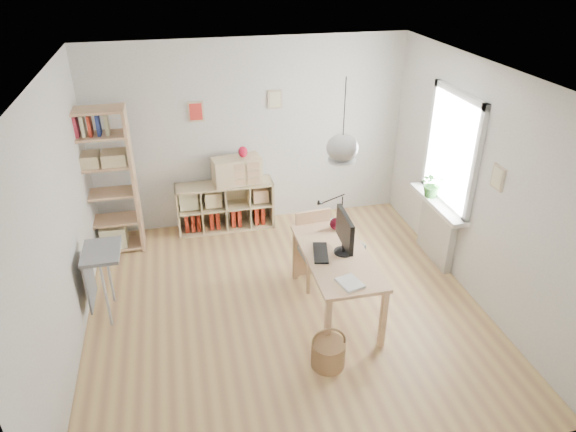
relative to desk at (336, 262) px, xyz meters
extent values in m
plane|color=tan|center=(-0.55, 0.15, -0.66)|extent=(4.50, 4.50, 0.00)
plane|color=white|center=(-0.55, 2.40, 0.69)|extent=(4.50, 0.00, 4.50)
plane|color=white|center=(-0.55, -2.10, 0.69)|extent=(4.50, 0.00, 4.50)
plane|color=white|center=(-2.80, 0.15, 0.69)|extent=(0.00, 4.50, 4.50)
plane|color=white|center=(1.70, 0.15, 0.69)|extent=(0.00, 4.50, 4.50)
plane|color=white|center=(-0.55, 0.15, 2.04)|extent=(4.50, 4.50, 0.00)
cylinder|color=black|center=(0.00, 0.00, 1.70)|extent=(0.01, 0.01, 0.68)
ellipsoid|color=silver|center=(0.00, 0.00, 1.34)|extent=(0.32, 0.32, 0.27)
cube|color=white|center=(1.69, 0.75, 0.89)|extent=(0.03, 1.00, 1.30)
cube|color=white|center=(1.66, 0.21, 0.89)|extent=(0.06, 0.08, 1.46)
cube|color=white|center=(1.66, 1.29, 0.89)|extent=(0.06, 0.08, 1.46)
cube|color=white|center=(1.66, 0.75, 1.58)|extent=(0.06, 1.16, 0.08)
cube|color=white|center=(1.66, 0.75, 0.20)|extent=(0.06, 1.16, 0.08)
cube|color=silver|center=(1.64, 0.75, -0.26)|extent=(0.10, 0.80, 0.80)
cube|color=white|center=(1.59, 0.75, 0.17)|extent=(0.22, 1.20, 0.06)
cube|color=#E3B482|center=(0.00, 0.00, 0.07)|extent=(0.70, 1.50, 0.04)
cube|color=#E3B482|center=(-0.30, -0.70, -0.30)|extent=(0.06, 0.06, 0.71)
cube|color=#E3B482|center=(-0.30, 0.70, -0.30)|extent=(0.06, 0.06, 0.71)
cube|color=#E3B482|center=(0.30, -0.70, -0.30)|extent=(0.06, 0.06, 0.71)
cube|color=#E3B482|center=(0.30, 0.70, -0.30)|extent=(0.06, 0.06, 0.71)
cube|color=beige|center=(-1.00, 2.19, -0.64)|extent=(1.40, 0.38, 0.03)
cube|color=beige|center=(-1.00, 2.19, 0.05)|extent=(1.40, 0.38, 0.03)
cube|color=beige|center=(-1.69, 2.19, -0.30)|extent=(0.03, 0.38, 0.72)
cube|color=beige|center=(-0.32, 2.19, -0.30)|extent=(0.03, 0.38, 0.72)
cube|color=beige|center=(-1.00, 2.37, -0.30)|extent=(1.40, 0.02, 0.72)
cube|color=maroon|center=(-1.58, 2.21, -0.47)|extent=(0.06, 0.26, 0.30)
cube|color=maroon|center=(-1.49, 2.21, -0.47)|extent=(0.05, 0.26, 0.30)
cube|color=maroon|center=(-1.41, 2.21, -0.47)|extent=(0.05, 0.26, 0.30)
cube|color=maroon|center=(-1.22, 2.21, -0.47)|extent=(0.05, 0.26, 0.30)
cube|color=maroon|center=(-1.13, 2.21, -0.47)|extent=(0.05, 0.26, 0.30)
cube|color=maroon|center=(-0.90, 2.21, -0.47)|extent=(0.06, 0.26, 0.30)
cube|color=maroon|center=(-0.81, 2.21, -0.47)|extent=(0.06, 0.26, 0.30)
cube|color=maroon|center=(-0.55, 2.21, -0.47)|extent=(0.06, 0.26, 0.30)
cube|color=maroon|center=(-0.46, 2.21, -0.47)|extent=(0.05, 0.26, 0.30)
cube|color=#E3B482|center=(-2.96, 1.95, 0.34)|extent=(0.04, 0.38, 2.00)
cube|color=#E3B482|center=(-2.20, 1.95, 0.34)|extent=(0.04, 0.38, 2.00)
cube|color=#E3B482|center=(-2.58, 1.95, -0.61)|extent=(0.76, 0.38, 0.03)
cube|color=#E3B482|center=(-2.58, 1.95, -0.21)|extent=(0.76, 0.38, 0.03)
cube|color=#E3B482|center=(-2.58, 1.95, 0.19)|extent=(0.76, 0.38, 0.03)
cube|color=#E3B482|center=(-2.58, 1.95, 0.59)|extent=(0.76, 0.38, 0.03)
cube|color=#E3B482|center=(-2.58, 1.95, 0.99)|extent=(0.76, 0.38, 0.03)
cube|color=#E3B482|center=(-2.58, 1.95, 1.32)|extent=(0.76, 0.38, 0.03)
cube|color=navy|center=(-2.86, 1.95, 1.14)|extent=(0.04, 0.18, 0.26)
cube|color=maroon|center=(-2.78, 1.95, 1.14)|extent=(0.04, 0.18, 0.26)
cube|color=beige|center=(-2.70, 1.95, 1.14)|extent=(0.04, 0.18, 0.26)
cube|color=maroon|center=(-2.62, 1.95, 1.14)|extent=(0.04, 0.18, 0.26)
cube|color=navy|center=(-2.52, 1.95, 1.14)|extent=(0.04, 0.18, 0.26)
cube|color=beige|center=(-2.42, 1.95, 1.14)|extent=(0.04, 0.18, 0.26)
cube|color=gray|center=(-2.52, 0.50, 0.17)|extent=(0.40, 0.55, 0.04)
cylinder|color=silver|center=(-2.52, 0.28, -0.25)|extent=(0.03, 0.03, 0.82)
cylinder|color=silver|center=(-2.52, 0.72, -0.25)|extent=(0.03, 0.03, 0.82)
cube|color=gray|center=(-2.70, 0.50, -0.16)|extent=(0.02, 0.50, 0.62)
cube|color=gray|center=(-0.05, 0.56, -0.18)|extent=(0.48, 0.48, 0.06)
cube|color=#E3B482|center=(-0.22, 0.35, -0.43)|extent=(0.04, 0.04, 0.45)
cube|color=#E3B482|center=(-0.26, 0.73, -0.43)|extent=(0.04, 0.04, 0.45)
cube|color=#E3B482|center=(0.16, 0.39, -0.43)|extent=(0.04, 0.04, 0.45)
cube|color=#E3B482|center=(0.12, 0.77, -0.43)|extent=(0.04, 0.04, 0.45)
cube|color=#E3B482|center=(-0.07, 0.76, 0.05)|extent=(0.45, 0.07, 0.40)
cylinder|color=olive|center=(-0.33, -0.85, -0.52)|extent=(0.34, 0.34, 0.28)
torus|color=olive|center=(-0.33, -0.85, -0.35)|extent=(0.35, 0.07, 0.35)
cube|color=#B0AFAB|center=(0.40, 0.94, -0.65)|extent=(0.59, 0.49, 0.02)
cube|color=#B0AFAB|center=(0.17, 0.86, -0.52)|extent=(0.13, 0.34, 0.26)
cube|color=#B0AFAB|center=(0.64, 1.02, -0.52)|extent=(0.13, 0.34, 0.26)
cube|color=#B0AFAB|center=(0.46, 0.78, -0.52)|extent=(0.49, 0.18, 0.26)
cube|color=#B0AFAB|center=(0.35, 1.10, -0.52)|extent=(0.49, 0.18, 0.26)
cube|color=#B0AFAB|center=(0.31, 1.24, -0.28)|extent=(0.54, 0.32, 0.33)
sphere|color=gold|center=(0.30, 0.85, -0.46)|extent=(0.11, 0.11, 0.11)
sphere|color=#1866AB|center=(0.47, 1.01, -0.46)|extent=(0.11, 0.11, 0.11)
sphere|color=#C26318|center=(0.39, 0.92, -0.46)|extent=(0.11, 0.11, 0.11)
sphere|color=green|center=(0.56, 0.92, -0.46)|extent=(0.11, 0.11, 0.11)
cylinder|color=black|center=(0.09, 0.02, 0.10)|extent=(0.22, 0.22, 0.02)
cylinder|color=black|center=(0.09, 0.02, 0.16)|extent=(0.05, 0.05, 0.10)
cube|color=black|center=(0.09, 0.02, 0.39)|extent=(0.08, 0.55, 0.36)
cube|color=black|center=(-0.17, 0.06, 0.10)|extent=(0.25, 0.44, 0.02)
cylinder|color=black|center=(0.27, 0.67, 0.11)|extent=(0.05, 0.05, 0.03)
cylinder|color=black|center=(0.27, 0.67, 0.28)|extent=(0.01, 0.01, 0.34)
cone|color=black|center=(-0.02, 0.59, 0.44)|extent=(0.09, 0.06, 0.08)
sphere|color=#500A1D|center=(0.16, 0.54, 0.17)|extent=(0.15, 0.15, 0.15)
cube|color=white|center=(-0.04, -0.56, 0.11)|extent=(0.27, 0.30, 0.03)
cube|color=beige|center=(-0.80, 2.19, 0.26)|extent=(0.71, 0.40, 0.39)
ellipsoid|color=#AE0E26|center=(-0.70, 2.19, 0.53)|extent=(0.13, 0.13, 0.16)
imported|color=#2A6325|center=(1.57, 0.91, 0.38)|extent=(0.35, 0.32, 0.35)
camera|label=1|loc=(-1.58, -4.54, 3.17)|focal=32.00mm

